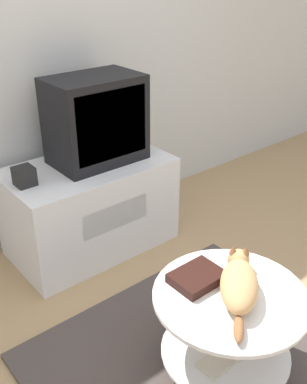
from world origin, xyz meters
The scene contains 9 objects.
ground_plane centered at (0.00, 0.00, 0.00)m, with size 12.00×12.00×0.00m, color tan.
wall_back centered at (0.00, 1.62, 1.30)m, with size 8.00×0.05×2.60m.
rug centered at (0.00, 0.00, 0.01)m, with size 1.46×1.46×0.02m.
tv_stand centered at (0.13, 1.25, 0.29)m, with size 1.00×0.57×0.58m.
tv centered at (0.22, 1.27, 0.84)m, with size 0.54×0.36×0.52m.
speaker centered at (-0.28, 1.24, 0.63)m, with size 0.10×0.10×0.10m.
coffee_table centered at (0.02, -0.01, 0.30)m, with size 0.65×0.65×0.45m.
dvd_box centered at (-0.03, 0.14, 0.49)m, with size 0.22×0.17×0.04m.
cat centered at (0.04, -0.02, 0.52)m, with size 0.41×0.37×0.12m.
Camera 1 is at (-1.14, -0.91, 1.69)m, focal length 42.00 mm.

